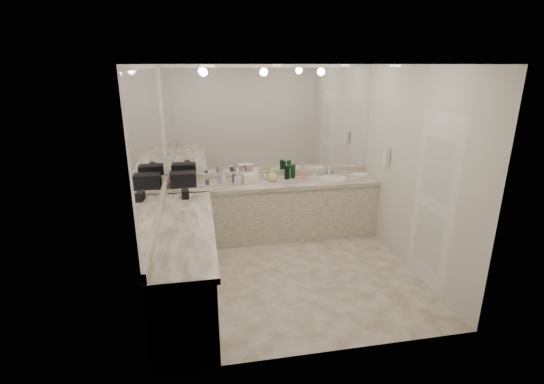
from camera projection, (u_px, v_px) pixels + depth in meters
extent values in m
plane|color=beige|center=(291.00, 273.00, 5.14)|extent=(3.20, 3.20, 0.00)
plane|color=white|center=(294.00, 64.00, 4.33)|extent=(3.20, 3.20, 0.00)
cube|color=silver|center=(270.00, 152.00, 6.14)|extent=(3.20, 0.02, 2.60)
cube|color=silver|center=(155.00, 185.00, 4.46)|extent=(0.02, 3.00, 2.60)
cube|color=silver|center=(414.00, 171.00, 5.02)|extent=(0.02, 3.00, 2.60)
cube|color=beige|center=(273.00, 211.00, 6.13)|extent=(3.20, 0.60, 0.84)
cube|color=beige|center=(274.00, 184.00, 5.98)|extent=(3.20, 0.64, 0.06)
cube|color=beige|center=(187.00, 264.00, 4.50)|extent=(0.60, 2.40, 0.84)
cube|color=beige|center=(185.00, 228.00, 4.36)|extent=(0.64, 2.42, 0.06)
cube|color=beige|center=(270.00, 174.00, 6.23)|extent=(3.20, 0.04, 0.10)
cube|color=beige|center=(159.00, 213.00, 4.57)|extent=(0.04, 3.00, 0.10)
cube|color=white|center=(270.00, 121.00, 5.98)|extent=(3.12, 0.01, 1.55)
cube|color=white|center=(152.00, 143.00, 4.31)|extent=(0.01, 2.92, 1.55)
cylinder|color=white|center=(333.00, 179.00, 6.15)|extent=(0.44, 0.44, 0.03)
cube|color=silver|center=(329.00, 171.00, 6.32)|extent=(0.24, 0.16, 0.14)
cube|color=white|center=(386.00, 156.00, 5.65)|extent=(0.06, 0.10, 0.24)
cube|color=white|center=(433.00, 203.00, 4.63)|extent=(0.02, 0.82, 2.10)
cube|color=black|center=(183.00, 179.00, 5.73)|extent=(0.38, 0.25, 0.21)
cube|color=black|center=(185.00, 194.00, 5.25)|extent=(0.11, 0.21, 0.11)
cube|color=silver|center=(251.00, 178.00, 5.90)|extent=(0.26, 0.18, 0.14)
cube|color=white|center=(360.00, 175.00, 6.27)|extent=(0.24, 0.17, 0.04)
cylinder|color=white|center=(184.00, 215.00, 4.46)|extent=(0.06, 0.06, 0.14)
imported|color=white|center=(223.00, 177.00, 5.89)|extent=(0.09, 0.09, 0.18)
imported|color=silver|center=(237.00, 179.00, 5.78)|extent=(0.11, 0.11, 0.19)
imported|color=#D5C27B|center=(273.00, 175.00, 5.96)|extent=(0.15, 0.15, 0.19)
cylinder|color=#144C2A|center=(287.00, 172.00, 6.09)|extent=(0.07, 0.07, 0.22)
cylinder|color=#144C2A|center=(288.00, 172.00, 6.14)|extent=(0.07, 0.07, 0.21)
cylinder|color=#144C2A|center=(293.00, 171.00, 6.15)|extent=(0.07, 0.07, 0.21)
cylinder|color=#3F3F4C|center=(234.00, 178.00, 5.94)|extent=(0.06, 0.06, 0.13)
cylinder|color=#3F3F4C|center=(207.00, 182.00, 5.82)|extent=(0.06, 0.06, 0.08)
cylinder|color=silver|center=(314.00, 177.00, 6.01)|extent=(0.05, 0.05, 0.11)
cylinder|color=silver|center=(265.00, 177.00, 6.06)|extent=(0.05, 0.05, 0.09)
cylinder|color=#9966B2|center=(219.00, 179.00, 5.86)|extent=(0.04, 0.04, 0.14)
cylinder|color=white|center=(247.00, 177.00, 5.99)|extent=(0.04, 0.04, 0.12)
cylinder|color=#E57F66|center=(303.00, 176.00, 6.04)|extent=(0.05, 0.05, 0.14)
cylinder|color=#9966B2|center=(248.00, 177.00, 5.97)|extent=(0.06, 0.06, 0.15)
cylinder|color=#9966B2|center=(236.00, 178.00, 5.90)|extent=(0.04, 0.04, 0.13)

